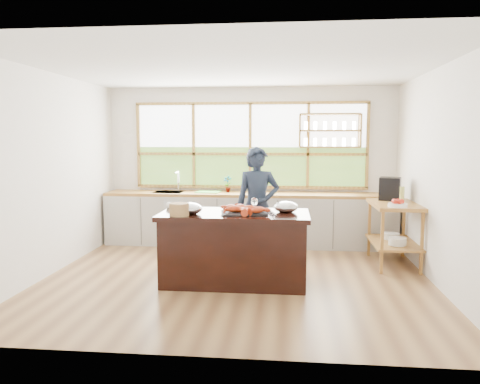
# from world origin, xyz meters

# --- Properties ---
(ground_plane) EXTENTS (5.00, 5.00, 0.00)m
(ground_plane) POSITION_xyz_m (0.00, 0.00, 0.00)
(ground_plane) COLOR olive
(room_shell) EXTENTS (5.02, 4.52, 2.71)m
(room_shell) POSITION_xyz_m (0.02, 0.51, 1.75)
(room_shell) COLOR white
(room_shell) RESTS_ON ground_plane
(back_counter) EXTENTS (4.90, 0.63, 0.90)m
(back_counter) POSITION_xyz_m (-0.02, 1.94, 0.45)
(back_counter) COLOR #ABA9A1
(back_counter) RESTS_ON ground_plane
(right_shelf_unit) EXTENTS (0.62, 1.10, 0.90)m
(right_shelf_unit) POSITION_xyz_m (2.19, 0.89, 0.60)
(right_shelf_unit) COLOR #A77B2D
(right_shelf_unit) RESTS_ON ground_plane
(island) EXTENTS (1.85, 0.90, 0.90)m
(island) POSITION_xyz_m (0.00, -0.20, 0.45)
(island) COLOR black
(island) RESTS_ON ground_plane
(cook) EXTENTS (0.67, 0.49, 1.70)m
(cook) POSITION_xyz_m (0.23, 0.64, 0.85)
(cook) COLOR #192233
(cook) RESTS_ON ground_plane
(potted_plant) EXTENTS (0.18, 0.15, 0.29)m
(potted_plant) POSITION_xyz_m (-0.37, 2.00, 1.04)
(potted_plant) COLOR slate
(potted_plant) RESTS_ON back_counter
(cutting_board) EXTENTS (0.43, 0.34, 0.01)m
(cutting_board) POSITION_xyz_m (-0.70, 1.94, 0.91)
(cutting_board) COLOR #59C843
(cutting_board) RESTS_ON back_counter
(espresso_machine) EXTENTS (0.37, 0.39, 0.34)m
(espresso_machine) POSITION_xyz_m (2.19, 1.24, 1.07)
(espresso_machine) COLOR black
(espresso_machine) RESTS_ON right_shelf_unit
(wine_bottle) EXTENTS (0.08, 0.08, 0.26)m
(wine_bottle) POSITION_xyz_m (2.24, 0.70, 1.03)
(wine_bottle) COLOR #ADB452
(wine_bottle) RESTS_ON right_shelf_unit
(fruit_bowl) EXTENTS (0.25, 0.25, 0.11)m
(fruit_bowl) POSITION_xyz_m (2.14, 0.50, 0.94)
(fruit_bowl) COLOR white
(fruit_bowl) RESTS_ON right_shelf_unit
(slate_board) EXTENTS (0.61, 0.49, 0.02)m
(slate_board) POSITION_xyz_m (0.12, -0.25, 0.91)
(slate_board) COLOR black
(slate_board) RESTS_ON island
(lobster_pile) EXTENTS (0.55, 0.48, 0.08)m
(lobster_pile) POSITION_xyz_m (0.12, -0.26, 0.96)
(lobster_pile) COLOR red
(lobster_pile) RESTS_ON slate_board
(mixing_bowl_left) EXTENTS (0.31, 0.31, 0.15)m
(mixing_bowl_left) POSITION_xyz_m (-0.54, -0.35, 0.97)
(mixing_bowl_left) COLOR silver
(mixing_bowl_left) RESTS_ON island
(mixing_bowl_right) EXTENTS (0.30, 0.30, 0.15)m
(mixing_bowl_right) POSITION_xyz_m (0.64, -0.09, 0.96)
(mixing_bowl_right) COLOR silver
(mixing_bowl_right) RESTS_ON island
(wine_glass) EXTENTS (0.08, 0.08, 0.22)m
(wine_glass) POSITION_xyz_m (0.26, -0.40, 1.06)
(wine_glass) COLOR silver
(wine_glass) RESTS_ON island
(wicker_basket) EXTENTS (0.24, 0.24, 0.15)m
(wicker_basket) POSITION_xyz_m (-0.63, -0.50, 0.98)
(wicker_basket) COLOR #AF734B
(wicker_basket) RESTS_ON island
(parchment_roll) EXTENTS (0.25, 0.28, 0.08)m
(parchment_roll) POSITION_xyz_m (-0.83, -0.00, 0.94)
(parchment_roll) COLOR white
(parchment_roll) RESTS_ON island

